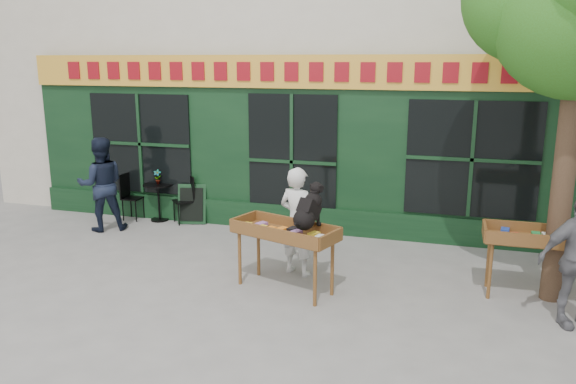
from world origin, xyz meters
name	(u,v)px	position (x,y,z in m)	size (l,w,h in m)	color
ground	(250,273)	(0.00, 0.00, 0.00)	(80.00, 80.00, 0.00)	slate
book_cart_center	(285,235)	(0.71, -0.45, 0.82)	(1.62, 1.07, 0.99)	brown
dog	(308,205)	(1.06, -0.50, 1.29)	(0.34, 0.60, 0.60)	black
woman	(297,221)	(0.71, 0.20, 0.83)	(0.61, 0.40, 1.66)	silver
book_cart_right	(542,241)	(4.13, 0.28, 0.82)	(1.51, 0.63, 0.99)	brown
bistro_table	(158,195)	(-2.79, 2.20, 0.54)	(0.60, 0.60, 0.76)	black
bistro_chair_left	(129,193)	(-3.43, 2.12, 0.56)	(0.37, 0.36, 0.95)	black
bistro_chair_right	(187,195)	(-2.18, 2.26, 0.56)	(0.51, 0.51, 0.95)	black
potted_plant	(157,177)	(-2.79, 2.20, 0.91)	(0.15, 0.10, 0.29)	gray
man_left	(101,184)	(-3.49, 1.32, 0.90)	(0.87, 0.68, 1.80)	black
chalkboard	(192,204)	(-2.05, 2.19, 0.40)	(0.59, 0.32, 0.79)	black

